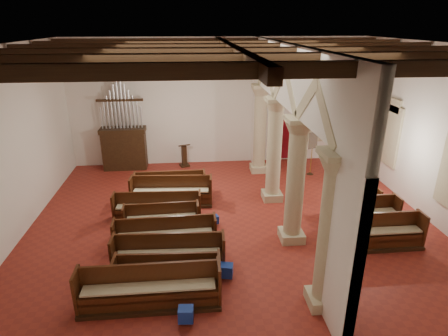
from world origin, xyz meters
The scene contains 30 objects.
floor centered at (0.00, 0.00, 0.00)m, with size 14.00×14.00×0.00m, color maroon.
ceiling centered at (0.00, 0.00, 6.00)m, with size 14.00×14.00×0.00m, color black.
wall_back centered at (0.00, 6.00, 3.00)m, with size 14.00×0.02×6.00m, color white.
wall_front centered at (0.00, -6.00, 3.00)m, with size 14.00×0.02×6.00m, color white.
wall_left centered at (-7.00, 0.00, 3.00)m, with size 0.02×12.00×6.00m, color white.
wall_right centered at (7.00, 0.00, 3.00)m, with size 0.02×12.00×6.00m, color white.
ceiling_beams centered at (0.00, 0.00, 5.82)m, with size 13.80×11.80×0.30m, color #332110, non-canonical shape.
arcade centered at (1.80, 0.00, 3.56)m, with size 0.90×11.90×6.00m.
window_right_b centered at (6.98, 2.50, 2.20)m, with size 0.03×1.00×2.20m, color #377D65.
window_back centered at (5.00, 5.98, 2.20)m, with size 1.00×0.03×2.20m, color #377D65.
pipe_organ centered at (-4.50, 5.50, 1.37)m, with size 2.10×0.85×4.40m.
lectern centered at (-1.70, 5.49, 0.49)m, with size 0.57×0.60×1.18m.
dossal_curtain centered at (3.50, 5.92, 1.17)m, with size 1.80×0.07×2.17m.
processional_banner centered at (4.12, 3.90, 0.77)m, with size 0.47×0.60×2.20m.
hymnal_box_a centered at (-1.60, -4.84, 0.28)m, with size 0.35×0.29×0.35m, color navy.
hymnal_box_b centered at (-0.50, -3.30, 0.28)m, with size 0.36×0.29×0.36m, color navy.
hymnal_box_c centered at (-0.64, -0.39, 0.24)m, with size 0.29×0.23×0.29m, color navy.
tube_heater_a centered at (-2.36, -3.98, 0.16)m, with size 0.10×0.10×1.00m, color silver.
tube_heater_b centered at (-2.80, -2.92, 0.16)m, with size 0.09×0.09×0.95m, color silver.
nave_pew_0 centered at (-2.48, -4.17, 0.37)m, with size 3.49×0.76×1.13m.
nave_pew_1 centered at (-2.06, -3.70, 0.36)m, with size 2.76×0.85×1.08m.
nave_pew_2 centered at (-2.07, -2.77, 0.37)m, with size 3.17×0.87×1.11m.
nave_pew_3 centered at (-2.23, -1.64, 0.34)m, with size 3.17×0.78×1.03m.
nave_pew_4 centered at (-2.42, -0.50, 0.31)m, with size 2.55×0.70×0.95m.
nave_pew_5 centered at (-2.62, 0.29, 0.33)m, with size 3.12×0.80×1.00m.
nave_pew_6 centered at (-2.16, 1.40, 0.38)m, with size 3.15×0.97×1.14m.
nave_pew_7 centered at (-2.24, 2.00, 0.36)m, with size 2.83×0.76×1.08m.
aisle_pew_0 centered at (4.64, -2.15, 0.37)m, with size 2.25×0.75×1.11m.
aisle_pew_1 centered at (4.56, -0.93, 0.37)m, with size 2.15×0.76×1.11m.
aisle_pew_2 centered at (4.60, -0.03, 0.33)m, with size 1.69×0.74×0.97m.
Camera 1 is at (-1.35, -11.75, 6.63)m, focal length 30.00 mm.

